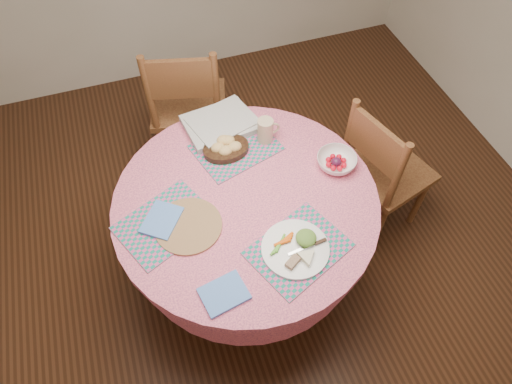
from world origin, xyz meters
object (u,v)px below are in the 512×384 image
wicker_trivet (188,226)px  bread_bowl (226,147)px  dinner_plate (297,248)px  chair_back (188,105)px  dining_table (246,222)px  fruit_bowl (336,162)px  chair_right (382,170)px  latte_mug (266,130)px

wicker_trivet → bread_bowl: bearing=52.2°
dinner_plate → chair_back: bearing=98.3°
dining_table → wicker_trivet: wicker_trivet is taller
bread_bowl → fruit_bowl: size_ratio=0.97×
chair_right → fruit_bowl: 0.47m
wicker_trivet → bread_bowl: (0.28, 0.37, 0.03)m
chair_right → wicker_trivet: bearing=83.4°
chair_back → latte_mug: 0.76m
dinner_plate → fruit_bowl: bearing=46.8°
bread_bowl → fruit_bowl: (0.48, -0.26, -0.01)m
chair_right → chair_back: chair_back is taller
chair_right → fruit_bowl: bearing=85.8°
dinner_plate → latte_mug: latte_mug is taller
wicker_trivet → dining_table: bearing=12.2°
chair_right → bread_bowl: 0.91m
chair_back → bread_bowl: bearing=110.7°
fruit_bowl → dining_table: bearing=-174.3°
chair_back → dinner_plate: 1.33m
dining_table → wicker_trivet: (-0.29, -0.06, 0.20)m
fruit_bowl → bread_bowl: bearing=151.7°
dining_table → chair_right: (0.84, 0.12, -0.07)m
dining_table → chair_right: size_ratio=1.32×
chair_back → latte_mug: bearing=128.6°
dining_table → chair_back: (-0.07, 0.96, -0.04)m
bread_bowl → latte_mug: (0.21, 0.01, 0.03)m
dining_table → bread_bowl: size_ratio=5.39×
chair_right → fruit_bowl: (-0.36, -0.07, 0.29)m
wicker_trivet → dinner_plate: (0.41, -0.27, 0.01)m
dining_table → wicker_trivet: bearing=-167.8°
bread_bowl → latte_mug: bearing=3.5°
dining_table → chair_right: bearing=8.3°
chair_right → wicker_trivet: chair_right is taller
dinner_plate → dining_table: bearing=110.0°
chair_back → wicker_trivet: size_ratio=3.30×
dining_table → dinner_plate: size_ratio=4.26×
dining_table → latte_mug: (0.21, 0.32, 0.27)m
dining_table → latte_mug: size_ratio=9.58×
dining_table → latte_mug: 0.47m
bread_bowl → latte_mug: size_ratio=1.78×
wicker_trivet → fruit_bowl: size_ratio=1.27×
bread_bowl → dining_table: bearing=-89.6°
latte_mug → chair_back: bearing=113.7°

